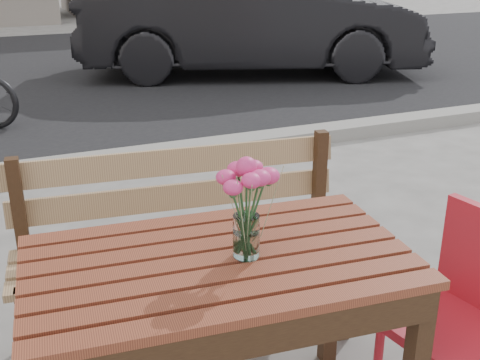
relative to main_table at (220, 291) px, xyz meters
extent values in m
cube|color=black|center=(0.02, 6.95, -0.62)|extent=(30.00, 8.00, 0.00)
cube|color=gray|center=(0.02, 2.95, -0.56)|extent=(30.00, 0.25, 0.12)
cube|color=#5E2818|center=(0.00, 0.00, 0.11)|extent=(1.26, 0.81, 0.03)
cube|color=black|center=(-0.52, 0.35, -0.26)|extent=(0.07, 0.07, 0.71)
cube|color=black|center=(0.58, 0.25, -0.26)|extent=(0.07, 0.07, 0.71)
cube|color=#936C4C|center=(0.08, 0.59, -0.16)|extent=(1.47, 0.55, 0.03)
cube|color=#936C4C|center=(0.11, 0.80, 0.08)|extent=(1.43, 0.20, 0.39)
cube|color=black|center=(-0.59, 0.50, -0.38)|extent=(0.06, 0.06, 0.47)
cube|color=black|center=(0.72, 0.35, -0.38)|extent=(0.06, 0.06, 0.47)
cube|color=black|center=(-0.55, 0.83, -0.18)|extent=(0.06, 0.06, 0.87)
cube|color=black|center=(0.75, 0.67, -0.18)|extent=(0.06, 0.06, 0.87)
cube|color=red|center=(0.77, -0.21, -0.21)|extent=(0.46, 0.46, 0.04)
cylinder|color=red|center=(0.90, -0.03, -0.43)|extent=(0.03, 0.03, 0.39)
cylinder|color=white|center=(0.08, -0.03, 0.19)|extent=(0.08, 0.08, 0.14)
cylinder|color=#2B5C2F|center=(0.08, -0.03, 0.26)|extent=(0.05, 0.05, 0.28)
imported|color=black|center=(2.72, 5.94, 0.12)|extent=(4.74, 2.94, 1.47)
camera|label=1|loc=(-0.58, -1.56, 1.03)|focal=45.00mm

